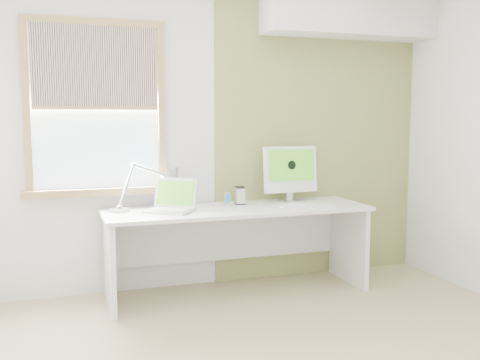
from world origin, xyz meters
name	(u,v)px	position (x,y,z in m)	size (l,w,h in m)	color
room	(298,148)	(0.00, 0.00, 1.30)	(4.04, 3.54, 2.64)	tan
accent_wall	(318,136)	(1.00, 1.74, 1.30)	(2.00, 0.02, 2.60)	#85974C
soffit	(349,13)	(1.20, 1.57, 2.40)	(1.60, 0.40, 0.42)	white
window	(97,109)	(-1.00, 1.71, 1.54)	(1.20, 0.14, 1.42)	olive
desk	(235,229)	(0.09, 1.44, 0.53)	(2.20, 0.70, 0.73)	silver
desk_lamp	(163,183)	(-0.49, 1.59, 0.93)	(0.70, 0.35, 0.39)	#B7B9BC
laptop	(172,203)	(-0.46, 1.40, 0.79)	(0.47, 0.45, 0.26)	#B7B9BC
phone_dock	(227,202)	(0.04, 1.49, 0.76)	(0.07, 0.07, 0.12)	#B7B9BC
external_drive	(240,195)	(0.17, 1.55, 0.81)	(0.09, 0.13, 0.15)	#B7B9BC
imac	(290,171)	(0.64, 1.56, 1.00)	(0.50, 0.17, 0.49)	#B7B9BC
keyboard	(307,205)	(0.66, 1.25, 0.74)	(0.47, 0.17, 0.02)	white
mouse	(295,205)	(0.56, 1.26, 0.74)	(0.06, 0.10, 0.03)	white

